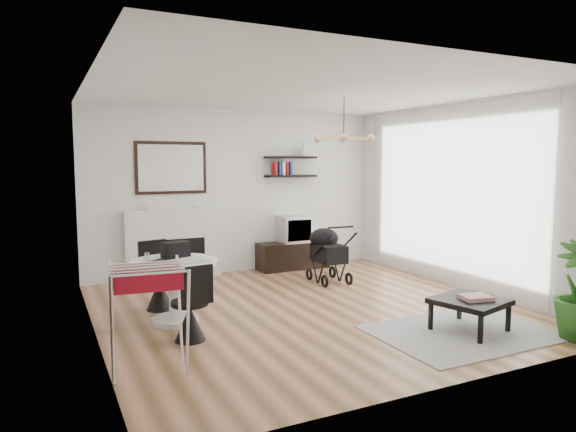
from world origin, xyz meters
name	(u,v)px	position (x,y,z in m)	size (l,w,h in m)	color
floor	(307,309)	(0.00, 0.00, 0.00)	(5.00, 5.00, 0.00)	brown
ceiling	(308,90)	(0.00, 0.00, 2.70)	(5.00, 5.00, 0.00)	white
wall_back	(237,192)	(0.00, 2.50, 1.35)	(5.00, 5.00, 0.00)	white
wall_left	(92,210)	(-2.50, 0.00, 1.35)	(5.00, 5.00, 0.00)	white
wall_right	(460,196)	(2.50, 0.00, 1.35)	(5.00, 5.00, 0.00)	white
sheer_curtain	(445,195)	(2.40, 0.20, 1.35)	(0.04, 3.60, 2.60)	white
fireplace	(174,236)	(-1.10, 2.42, 0.69)	(1.50, 0.17, 2.16)	white
shelf_lower	(291,176)	(0.93, 2.37, 1.60)	(0.90, 0.25, 0.04)	black
shelf_upper	(291,157)	(0.93, 2.37, 1.92)	(0.90, 0.25, 0.04)	black
pendant_lamp	(344,139)	(0.70, 0.30, 2.15)	(0.90, 0.90, 0.10)	#E1B076
tv_console	(293,255)	(0.93, 2.27, 0.23)	(1.24, 0.43, 0.47)	black
crt_tv	(294,229)	(0.95, 2.27, 0.69)	(0.52, 0.45, 0.45)	#BDBDBF
dining_table	(174,282)	(-1.63, 0.17, 0.48)	(0.99, 0.99, 0.73)	white
laptop	(163,261)	(-1.76, 0.11, 0.74)	(0.31, 0.20, 0.02)	black
black_bag	(176,249)	(-1.56, 0.37, 0.82)	(0.30, 0.18, 0.18)	black
newspaper	(189,261)	(-1.49, 0.05, 0.73)	(0.37, 0.30, 0.01)	beige
drinking_glass	(147,256)	(-1.90, 0.32, 0.77)	(0.05, 0.05, 0.09)	white
chair_far	(159,288)	(-1.68, 0.80, 0.27)	(0.43, 0.44, 0.86)	black
chair_near	(191,317)	(-1.63, -0.51, 0.26)	(0.40, 0.41, 0.82)	black
drying_rack	(148,318)	(-2.18, -1.19, 0.51)	(0.70, 0.66, 0.96)	white
stroller	(327,256)	(0.98, 1.19, 0.39)	(0.49, 0.77, 0.92)	black
rug	(463,332)	(1.09, -1.55, 0.01)	(1.91, 1.38, 0.01)	#969696
coffee_table	(470,302)	(1.18, -1.54, 0.32)	(0.83, 0.83, 0.35)	black
magazines	(476,297)	(1.21, -1.59, 0.39)	(0.31, 0.24, 0.04)	#B43F2D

